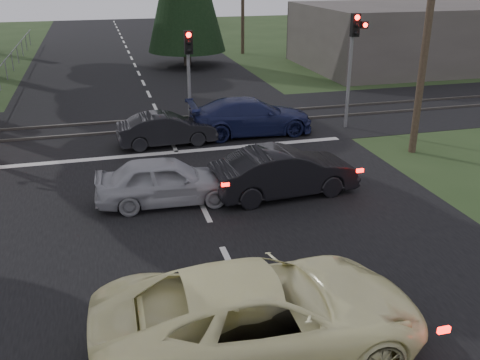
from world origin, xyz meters
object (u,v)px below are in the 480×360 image
object	(u,v)px
cream_coupe	(261,314)
dark_car_far	(167,129)
dark_hatchback	(284,172)
blue_sedan	(250,116)
traffic_signal_center	(189,64)
utility_pole_near	(429,20)
silver_car	(166,181)
traffic_signal_right	(354,49)

from	to	relation	value
cream_coupe	dark_car_far	world-z (taller)	cream_coupe
cream_coupe	dark_hatchback	bearing A→B (deg)	-21.57
dark_hatchback	blue_sedan	distance (m)	6.26
cream_coupe	dark_hatchback	xyz separation A→B (m)	(2.76, 6.62, -0.09)
traffic_signal_center	dark_hatchback	xyz separation A→B (m)	(1.56, -7.17, -2.08)
cream_coupe	blue_sedan	world-z (taller)	cream_coupe
utility_pole_near	dark_car_far	bearing A→B (deg)	159.88
blue_sedan	dark_car_far	world-z (taller)	blue_sedan
cream_coupe	silver_car	xyz separation A→B (m)	(-0.75, 6.93, -0.13)
traffic_signal_right	dark_hatchback	distance (m)	8.20
utility_pole_near	silver_car	distance (m)	10.50
dark_hatchback	traffic_signal_right	bearing A→B (deg)	-44.49
blue_sedan	dark_car_far	distance (m)	3.54
utility_pole_near	silver_car	size ratio (longest dim) A/B	2.22
traffic_signal_center	traffic_signal_right	bearing A→B (deg)	-10.41
dark_hatchback	dark_car_far	size ratio (longest dim) A/B	1.17
silver_car	dark_car_far	world-z (taller)	silver_car
traffic_signal_center	dark_car_far	distance (m)	2.91
dark_hatchback	silver_car	distance (m)	3.52
traffic_signal_center	dark_car_far	bearing A→B (deg)	-128.84
silver_car	traffic_signal_right	bearing A→B (deg)	-53.61
cream_coupe	dark_hatchback	world-z (taller)	cream_coupe
utility_pole_near	dark_car_far	xyz separation A→B (m)	(-8.70, 3.19, -4.11)
cream_coupe	silver_car	distance (m)	6.98
traffic_signal_right	cream_coupe	bearing A→B (deg)	-121.61
traffic_signal_right	silver_car	size ratio (longest dim) A/B	1.16
traffic_signal_right	traffic_signal_center	size ratio (longest dim) A/B	1.15
blue_sedan	utility_pole_near	bearing A→B (deg)	-124.61
silver_car	blue_sedan	world-z (taller)	blue_sedan
traffic_signal_right	dark_car_far	world-z (taller)	traffic_signal_right
utility_pole_near	cream_coupe	xyz separation A→B (m)	(-8.70, -9.11, -3.91)
dark_car_far	traffic_signal_right	bearing A→B (deg)	-90.50
traffic_signal_center	blue_sedan	xyz separation A→B (m)	(2.29, -0.96, -2.07)
dark_hatchback	traffic_signal_center	bearing A→B (deg)	7.65
silver_car	utility_pole_near	bearing A→B (deg)	-74.28
dark_car_far	dark_hatchback	bearing A→B (deg)	-156.73
silver_car	dark_car_far	xyz separation A→B (m)	(0.75, 5.36, -0.07)
utility_pole_near	dark_hatchback	size ratio (longest dim) A/B	2.05
dark_car_far	silver_car	bearing A→B (deg)	169.47
traffic_signal_right	blue_sedan	xyz separation A→B (m)	(-4.25, 0.25, -2.57)
cream_coupe	silver_car	world-z (taller)	cream_coupe
traffic_signal_right	cream_coupe	size ratio (longest dim) A/B	0.80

